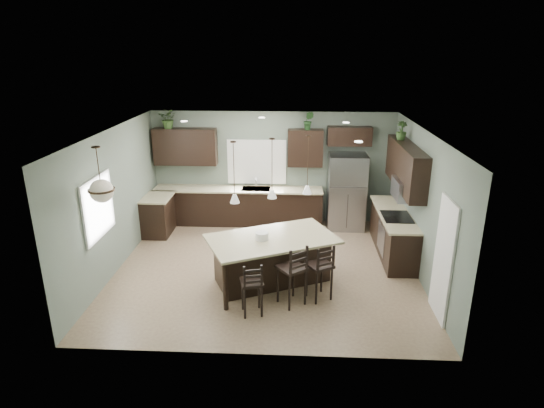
{
  "coord_description": "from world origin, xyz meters",
  "views": [
    {
      "loc": [
        0.55,
        -8.31,
        4.28
      ],
      "look_at": [
        0.1,
        0.4,
        1.25
      ],
      "focal_mm": 30.0,
      "sensor_mm": 36.0,
      "label": 1
    }
  ],
  "objects": [
    {
      "name": "right_upper_cabs",
      "position": [
        2.83,
        0.87,
        1.95
      ],
      "size": [
        0.34,
        2.35,
        0.9
      ],
      "primitive_type": "cube",
      "color": "black",
      "rests_on": "room_shell"
    },
    {
      "name": "kitchen_island",
      "position": [
        0.15,
        -0.58,
        0.46
      ],
      "size": [
        2.66,
        2.17,
        0.92
      ],
      "primitive_type": "cube",
      "rotation": [
        0.0,
        0.0,
        0.43
      ],
      "color": "black",
      "rests_on": "ground"
    },
    {
      "name": "serving_dish",
      "position": [
        -0.03,
        -0.66,
        0.99
      ],
      "size": [
        0.24,
        0.24,
        0.14
      ],
      "primitive_type": "cylinder",
      "color": "white",
      "rests_on": "kitchen_island"
    },
    {
      "name": "pendant_left",
      "position": [
        -0.49,
        -0.87,
        2.25
      ],
      "size": [
        0.17,
        0.17,
        1.1
      ],
      "primitive_type": null,
      "color": "white",
      "rests_on": "room_shell"
    },
    {
      "name": "refrigerator",
      "position": [
        1.82,
        2.33,
        0.93
      ],
      "size": [
        0.9,
        0.74,
        1.85
      ],
      "primitive_type": "cube",
      "color": "gray",
      "rests_on": "ground"
    },
    {
      "name": "left_return_countertop",
      "position": [
        -2.68,
        1.7,
        0.92
      ],
      "size": [
        0.66,
        0.96,
        0.04
      ],
      "primitive_type": "cube",
      "color": "#BBB48D",
      "rests_on": "left_return_cabs"
    },
    {
      "name": "plant_back_right",
      "position": [
        0.86,
        2.55,
        2.62
      ],
      "size": [
        0.28,
        0.24,
        0.44
      ],
      "primitive_type": "imported",
      "rotation": [
        0.0,
        0.0,
        -0.24
      ],
      "color": "#21481F",
      "rests_on": "back_upper_right"
    },
    {
      "name": "chandelier",
      "position": [
        -2.6,
        -1.39,
        2.33
      ],
      "size": [
        0.43,
        0.43,
        0.95
      ],
      "primitive_type": null,
      "color": "#F1E1C5",
      "rests_on": "room_shell"
    },
    {
      "name": "fridge_header",
      "position": [
        1.85,
        2.58,
        2.25
      ],
      "size": [
        1.05,
        0.34,
        0.45
      ],
      "primitive_type": "cube",
      "color": "black",
      "rests_on": "room_shell"
    },
    {
      "name": "back_upper_left",
      "position": [
        -2.15,
        2.58,
        1.95
      ],
      "size": [
        1.55,
        0.34,
        0.9
      ],
      "primitive_type": "cube",
      "color": "black",
      "rests_on": "room_shell"
    },
    {
      "name": "plant_right_wall",
      "position": [
        2.8,
        1.41,
        2.6
      ],
      "size": [
        0.25,
        0.25,
        0.4
      ],
      "primitive_type": "imported",
      "rotation": [
        0.0,
        0.0,
        0.14
      ],
      "color": "#335625",
      "rests_on": "right_upper_cabs"
    },
    {
      "name": "wall_oven_front",
      "position": [
        2.4,
        0.6,
        0.45
      ],
      "size": [
        0.01,
        0.72,
        0.6
      ],
      "primitive_type": "cube",
      "color": "gray",
      "rests_on": "right_lower_cabs"
    },
    {
      "name": "microwave",
      "position": [
        2.78,
        0.6,
        1.55
      ],
      "size": [
        0.4,
        0.75,
        0.4
      ],
      "primitive_type": "cube",
      "color": "gray",
      "rests_on": "right_upper_cabs"
    },
    {
      "name": "ground",
      "position": [
        0.0,
        0.0,
        0.0
      ],
      "size": [
        6.0,
        6.0,
        0.0
      ],
      "primitive_type": "plane",
      "color": "#9E8466",
      "rests_on": "ground"
    },
    {
      "name": "plant_back_left",
      "position": [
        -2.51,
        2.55,
        2.64
      ],
      "size": [
        0.48,
        0.43,
        0.48
      ],
      "primitive_type": "imported",
      "rotation": [
        0.0,
        0.0,
        -0.14
      ],
      "color": "#304B21",
      "rests_on": "back_upper_left"
    },
    {
      "name": "window_back",
      "position": [
        -0.4,
        2.73,
        1.55
      ],
      "size": [
        1.35,
        0.02,
        1.0
      ],
      "primitive_type": "cube",
      "color": "white",
      "rests_on": "room_shell"
    },
    {
      "name": "window_left",
      "position": [
        -2.98,
        -0.8,
        1.55
      ],
      "size": [
        0.02,
        1.1,
        1.0
      ],
      "primitive_type": "cube",
      "color": "white",
      "rests_on": "room_shell"
    },
    {
      "name": "bar_stool_center",
      "position": [
        0.53,
        -1.32,
        0.57
      ],
      "size": [
        0.59,
        0.59,
        1.14
      ],
      "primitive_type": "cube",
      "rotation": [
        0.0,
        0.0,
        0.65
      ],
      "color": "black",
      "rests_on": "ground"
    },
    {
      "name": "faucet",
      "position": [
        -0.4,
        2.4,
        1.08
      ],
      "size": [
        0.02,
        0.02,
        0.28
      ],
      "primitive_type": "cylinder",
      "color": "silver",
      "rests_on": "back_countertop"
    },
    {
      "name": "back_upper_right",
      "position": [
        0.8,
        2.58,
        1.95
      ],
      "size": [
        0.85,
        0.34,
        0.9
      ],
      "primitive_type": "cube",
      "color": "black",
      "rests_on": "room_shell"
    },
    {
      "name": "back_countertop",
      "position": [
        -0.85,
        2.43,
        0.92
      ],
      "size": [
        4.2,
        0.66,
        0.04
      ],
      "primitive_type": "cube",
      "color": "#BBB48D",
      "rests_on": "back_lower_cabs"
    },
    {
      "name": "back_lower_cabs",
      "position": [
        -0.85,
        2.45,
        0.45
      ],
      "size": [
        4.2,
        0.6,
        0.9
      ],
      "primitive_type": "cube",
      "color": "black",
      "rests_on": "ground"
    },
    {
      "name": "left_return_cabs",
      "position": [
        -2.7,
        1.7,
        0.45
      ],
      "size": [
        0.6,
        0.9,
        0.9
      ],
      "primitive_type": "cube",
      "color": "black",
      "rests_on": "ground"
    },
    {
      "name": "pendant_right",
      "position": [
        0.79,
        -0.28,
        2.25
      ],
      "size": [
        0.17,
        0.17,
        1.1
      ],
      "primitive_type": null,
      "color": "white",
      "rests_on": "room_shell"
    },
    {
      "name": "right_countertop",
      "position": [
        2.68,
        0.87,
        0.92
      ],
      "size": [
        0.66,
        2.35,
        0.04
      ],
      "primitive_type": "cube",
      "color": "#BBB48D",
      "rests_on": "right_lower_cabs"
    },
    {
      "name": "pendant_center",
      "position": [
        0.15,
        -0.58,
        2.25
      ],
      "size": [
        0.17,
        0.17,
        1.1
      ],
      "primitive_type": null,
      "color": "silver",
      "rests_on": "room_shell"
    },
    {
      "name": "cooktop",
      "position": [
        2.68,
        0.6,
        0.94
      ],
      "size": [
        0.58,
        0.75,
        0.02
      ],
      "primitive_type": "cube",
      "color": "black",
      "rests_on": "right_countertop"
    },
    {
      "name": "bar_stool_right",
      "position": [
        1.02,
        -1.11,
        0.54
      ],
      "size": [
        0.54,
        0.54,
        1.07
      ],
      "primitive_type": "cube",
      "rotation": [
        0.0,
        0.0,
        0.53
      ],
      "color": "black",
      "rests_on": "ground"
    },
    {
      "name": "sink_inset",
      "position": [
        -0.4,
        2.43,
        0.94
      ],
      "size": [
        0.7,
        0.45,
        0.01
      ],
      "primitive_type": "cube",
      "color": "gray",
      "rests_on": "back_countertop"
    },
    {
      "name": "pantry_door",
      "position": [
        2.98,
        -1.55,
        1.02
      ],
      "size": [
        0.04,
        0.82,
        2.04
      ],
      "primitive_type": "cube",
      "color": "white",
      "rests_on": "ground"
    },
    {
      "name": "bar_stool_left",
      "position": [
        -0.13,
        -1.67,
        0.49
      ],
      "size": [
        0.44,
        0.44,
        0.97
      ],
      "primitive_type": "cube",
      "rotation": [
        0.0,
        0.0,
        0.24
      ],
      "color": "black",
      "rests_on": "ground"
    },
    {
      "name": "room_shell",
      "position": [
        0.0,
        0.0,
        1.7
      ],
      "size": [
        6.0,
        6.0,
        6.0
      ],
      "color": "slate",
      "rests_on": "ground"
    },
    {
      "name": "right_lower_cabs",
      "position": [
        2.7,
        0.87,
        0.45
      ],
      "size": [
        0.6,
        2.35,
        0.9
      ],
      "primitive_type": "cube",
      "color": "black",
      "rests_on": "ground"
    }
  ]
}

